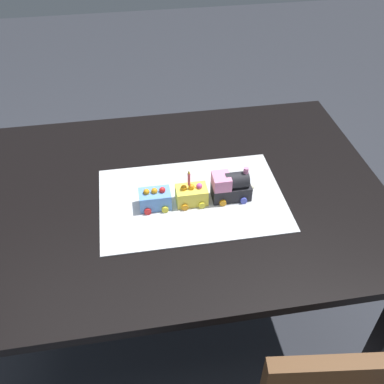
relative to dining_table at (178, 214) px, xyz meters
The scene contains 7 objects.
ground_plane 0.63m from the dining_table, ahead, with size 8.00×8.00×0.00m, color #2D3038.
dining_table is the anchor object (origin of this frame).
cake_board 0.13m from the dining_table, 130.10° to the left, with size 0.60×0.40×0.00m, color silver.
cake_locomotive 0.24m from the dining_table, 159.66° to the left, with size 0.14×0.08×0.12m.
cake_car_caboose_lemon 0.16m from the dining_table, 122.09° to the left, with size 0.10×0.08×0.07m.
cake_car_flatbed_sky_blue 0.17m from the dining_table, 38.28° to the left, with size 0.10×0.08×0.07m.
birthday_candle 0.22m from the dining_table, 116.48° to the left, with size 0.01×0.01×0.06m.
Camera 1 is at (0.13, 1.10, 1.70)m, focal length 40.87 mm.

